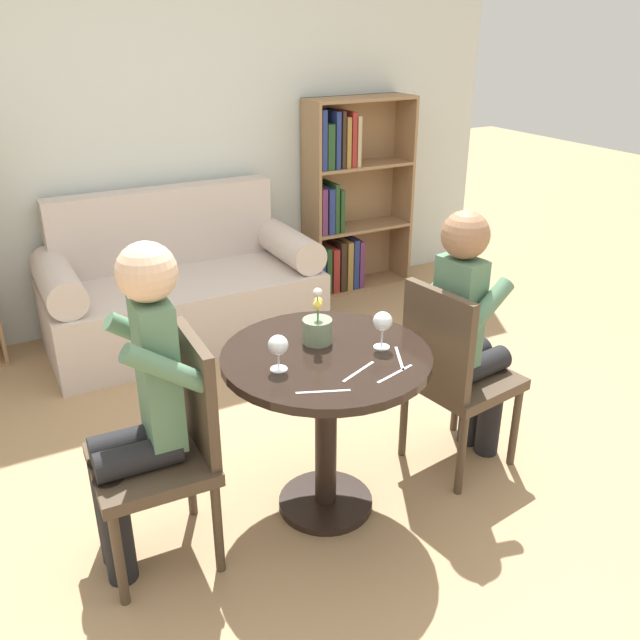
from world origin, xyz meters
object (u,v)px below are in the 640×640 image
object	(u,v)px
person_right	(469,334)
wine_glass_right	(383,323)
bookshelf_right	(345,202)
chair_right	(453,371)
flower_vase	(317,328)
chair_left	(169,443)
wine_glass_left	(278,346)
couch	(181,291)
person_left	(140,407)

from	to	relation	value
person_right	wine_glass_right	xyz separation A→B (m)	(-0.50, -0.07, 0.19)
bookshelf_right	wine_glass_right	xyz separation A→B (m)	(-1.14, -2.23, 0.17)
chair_right	flower_vase	distance (m)	0.69
flower_vase	bookshelf_right	bearing A→B (deg)	57.13
chair_left	wine_glass_right	xyz separation A→B (m)	(0.84, -0.11, 0.34)
person_right	flower_vase	size ratio (longest dim) A/B	4.93
person_right	wine_glass_left	distance (m)	0.95
couch	person_left	xyz separation A→B (m)	(-0.71, -1.86, 0.36)
bookshelf_right	chair_right	size ratio (longest dim) A/B	1.56
chair_right	wine_glass_left	world-z (taller)	chair_right
couch	chair_left	world-z (taller)	couch
bookshelf_right	person_right	world-z (taller)	bookshelf_right
bookshelf_right	person_right	xyz separation A→B (m)	(-0.64, -2.16, -0.02)
wine_glass_left	bookshelf_right	bearing A→B (deg)	54.53
chair_left	person_right	size ratio (longest dim) A/B	0.74
chair_left	chair_right	world-z (taller)	same
person_right	wine_glass_right	distance (m)	0.54
wine_glass_left	wine_glass_right	size ratio (longest dim) A/B	0.91
chair_right	couch	bearing A→B (deg)	9.62
person_left	chair_left	bearing A→B (deg)	88.58
chair_right	wine_glass_right	size ratio (longest dim) A/B	5.97
couch	bookshelf_right	size ratio (longest dim) A/B	1.20
chair_right	person_right	size ratio (longest dim) A/B	0.74
person_right	couch	bearing A→B (deg)	12.21
person_left	flower_vase	size ratio (longest dim) A/B	5.14
chair_right	flower_vase	xyz separation A→B (m)	(-0.61, 0.11, 0.30)
chair_left	person_left	distance (m)	0.20
person_left	flower_vase	xyz separation A→B (m)	(0.73, 0.05, 0.12)
bookshelf_right	chair_right	xyz separation A→B (m)	(-0.73, -2.19, -0.17)
chair_right	wine_glass_left	xyz separation A→B (m)	(-0.84, -0.02, 0.33)
bookshelf_right	wine_glass_right	distance (m)	2.51
chair_right	person_left	world-z (taller)	person_left
chair_left	wine_glass_left	bearing A→B (deg)	81.33
chair_right	wine_glass_right	bearing A→B (deg)	87.91
chair_left	chair_right	distance (m)	1.26
chair_left	person_left	bearing A→B (deg)	-91.42
flower_vase	wine_glass_right	bearing A→B (deg)	-38.64
wine_glass_left	wine_glass_right	bearing A→B (deg)	-3.66
person_right	wine_glass_right	size ratio (longest dim) A/B	8.02
couch	bookshelf_right	world-z (taller)	bookshelf_right
chair_right	person_right	xyz separation A→B (m)	(0.09, 0.02, 0.15)
wine_glass_left	flower_vase	world-z (taller)	flower_vase
person_left	wine_glass_right	world-z (taller)	person_left
wine_glass_right	chair_left	bearing A→B (deg)	172.85
bookshelf_right	person_left	bearing A→B (deg)	-134.28
wine_glass_left	chair_right	bearing A→B (deg)	1.25
wine_glass_left	flower_vase	size ratio (longest dim) A/B	0.56
bookshelf_right	person_left	xyz separation A→B (m)	(-2.07, -2.12, 0.01)
wine_glass_right	couch	bearing A→B (deg)	96.22
couch	wine_glass_left	bearing A→B (deg)	-96.37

